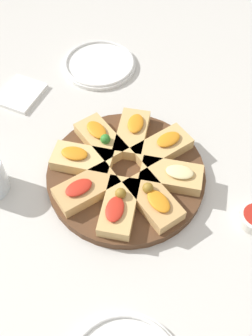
{
  "coord_description": "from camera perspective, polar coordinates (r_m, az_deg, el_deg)",
  "views": [
    {
      "loc": [
        0.46,
        0.06,
        0.68
      ],
      "look_at": [
        0.0,
        0.0,
        0.03
      ],
      "focal_mm": 42.0,
      "sensor_mm": 36.0,
      "label": 1
    }
  ],
  "objects": [
    {
      "name": "ground_plane",
      "position": [
        0.82,
        0.0,
        -1.38
      ],
      "size": [
        3.0,
        3.0,
        0.0
      ],
      "primitive_type": "plane",
      "color": "beige"
    },
    {
      "name": "focaccia_slice_1",
      "position": [
        0.77,
        -5.84,
        -3.01
      ],
      "size": [
        0.13,
        0.13,
        0.04
      ],
      "color": "tan",
      "rests_on": "serving_board"
    },
    {
      "name": "focaccia_slice_5",
      "position": [
        0.83,
        5.32,
        3.03
      ],
      "size": [
        0.13,
        0.13,
        0.04
      ],
      "color": "tan",
      "rests_on": "serving_board"
    },
    {
      "name": "plate_left",
      "position": [
        1.06,
        -3.88,
        14.84
      ],
      "size": [
        0.19,
        0.19,
        0.02
      ],
      "color": "white",
      "rests_on": "ground_plane"
    },
    {
      "name": "focaccia_slice_3",
      "position": [
        0.75,
        3.98,
        -4.62
      ],
      "size": [
        0.13,
        0.13,
        0.04
      ],
      "color": "tan",
      "rests_on": "serving_board"
    },
    {
      "name": "focaccia_slice_0",
      "position": [
        0.81,
        -6.43,
        1.26
      ],
      "size": [
        0.07,
        0.13,
        0.04
      ],
      "color": "#DBB775",
      "rests_on": "serving_board"
    },
    {
      "name": "napkin_stack",
      "position": [
        1.01,
        -15.03,
        10.35
      ],
      "size": [
        0.13,
        0.12,
        0.01
      ],
      "primitive_type": "cube",
      "rotation": [
        0.0,
        0.0,
        -0.29
      ],
      "color": "white",
      "rests_on": "ground_plane"
    },
    {
      "name": "focaccia_slice_6",
      "position": [
        0.85,
        1.21,
        5.07
      ],
      "size": [
        0.13,
        0.07,
        0.04
      ],
      "color": "tan",
      "rests_on": "serving_board"
    },
    {
      "name": "focaccia_slice_4",
      "position": [
        0.79,
        6.65,
        -1.08
      ],
      "size": [
        0.07,
        0.13,
        0.04
      ],
      "color": "tan",
      "rests_on": "serving_board"
    },
    {
      "name": "focaccia_slice_2",
      "position": [
        0.74,
        -1.37,
        -5.58
      ],
      "size": [
        0.13,
        0.07,
        0.04
      ],
      "color": "tan",
      "rests_on": "serving_board"
    },
    {
      "name": "focaccia_slice_7",
      "position": [
        0.84,
        -3.68,
        4.25
      ],
      "size": [
        0.13,
        0.13,
        0.04
      ],
      "color": "tan",
      "rests_on": "serving_board"
    },
    {
      "name": "serving_board",
      "position": [
        0.81,
        0.0,
        -0.97
      ],
      "size": [
        0.33,
        0.33,
        0.02
      ],
      "primitive_type": "cylinder",
      "color": "#51331E",
      "rests_on": "ground_plane"
    }
  ]
}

